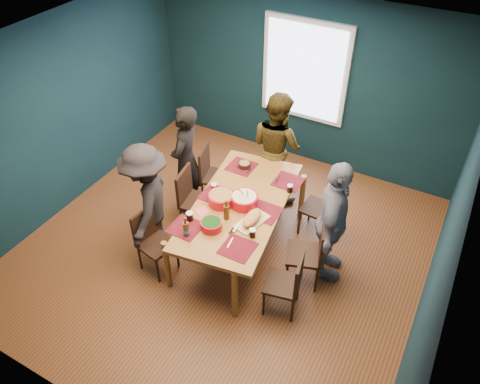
# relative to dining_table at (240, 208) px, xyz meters

# --- Properties ---
(room) EXTENTS (5.01, 5.01, 2.71)m
(room) POSITION_rel_dining_table_xyz_m (-0.18, 0.16, 0.65)
(room) COLOR brown
(room) RESTS_ON ground
(dining_table) EXTENTS (1.33, 2.23, 0.80)m
(dining_table) POSITION_rel_dining_table_xyz_m (0.00, 0.00, 0.00)
(dining_table) COLOR olive
(dining_table) RESTS_ON floor
(chair_left_far) EXTENTS (0.49, 0.49, 0.90)m
(chair_left_far) POSITION_rel_dining_table_xyz_m (-0.86, 0.70, -0.20)
(chair_left_far) COLOR black
(chair_left_far) RESTS_ON floor
(chair_left_mid) EXTENTS (0.48, 0.48, 0.93)m
(chair_left_mid) POSITION_rel_dining_table_xyz_m (-0.79, 0.09, -0.18)
(chair_left_mid) COLOR black
(chair_left_mid) RESTS_ON floor
(chair_left_near) EXTENTS (0.46, 0.46, 0.86)m
(chair_left_near) POSITION_rel_dining_table_xyz_m (-0.82, -0.77, -0.22)
(chair_left_near) COLOR black
(chair_left_near) RESTS_ON floor
(chair_right_far) EXTENTS (0.42, 0.42, 0.86)m
(chair_right_far) POSITION_rel_dining_table_xyz_m (0.83, 0.79, -0.22)
(chair_right_far) COLOR black
(chair_right_far) RESTS_ON floor
(chair_right_mid) EXTENTS (0.53, 0.53, 0.92)m
(chair_right_mid) POSITION_rel_dining_table_xyz_m (1.01, -0.06, -0.19)
(chair_right_mid) COLOR black
(chair_right_mid) RESTS_ON floor
(chair_right_near) EXTENTS (0.46, 0.46, 0.86)m
(chair_right_near) POSITION_rel_dining_table_xyz_m (0.96, -0.59, -0.22)
(chair_right_near) COLOR black
(chair_right_near) RESTS_ON floor
(person_far_left) EXTENTS (0.50, 0.66, 1.64)m
(person_far_left) POSITION_rel_dining_table_xyz_m (-1.08, 0.42, 0.10)
(person_far_left) COLOR black
(person_far_left) RESTS_ON floor
(person_back) EXTENTS (1.00, 0.90, 1.68)m
(person_back) POSITION_rel_dining_table_xyz_m (-0.11, 1.30, 0.12)
(person_back) COLOR black
(person_back) RESTS_ON floor
(person_right) EXTENTS (0.62, 1.04, 1.67)m
(person_right) POSITION_rel_dining_table_xyz_m (1.13, 0.18, 0.11)
(person_right) COLOR silver
(person_right) RESTS_ON floor
(person_near_left) EXTENTS (0.96, 1.19, 1.61)m
(person_near_left) POSITION_rel_dining_table_xyz_m (-1.02, -0.52, 0.08)
(person_near_left) COLOR black
(person_near_left) RESTS_ON floor
(bowl_salad) EXTENTS (0.33, 0.33, 0.14)m
(bowl_salad) POSITION_rel_dining_table_xyz_m (-0.20, -0.10, 0.15)
(bowl_salad) COLOR red
(bowl_salad) RESTS_ON dining_table
(bowl_dumpling) EXTENTS (0.34, 0.34, 0.31)m
(bowl_dumpling) POSITION_rel_dining_table_xyz_m (0.06, 0.01, 0.15)
(bowl_dumpling) COLOR red
(bowl_dumpling) RESTS_ON dining_table
(bowl_herbs) EXTENTS (0.25, 0.25, 0.11)m
(bowl_herbs) POSITION_rel_dining_table_xyz_m (-0.08, -0.55, 0.13)
(bowl_herbs) COLOR red
(bowl_herbs) RESTS_ON dining_table
(cutting_board) EXTENTS (0.32, 0.56, 0.12)m
(cutting_board) POSITION_rel_dining_table_xyz_m (0.29, -0.23, 0.13)
(cutting_board) COLOR #D2B971
(cutting_board) RESTS_ON dining_table
(small_bowl) EXTENTS (0.17, 0.17, 0.07)m
(small_bowl) POSITION_rel_dining_table_xyz_m (-0.31, 0.70, 0.11)
(small_bowl) COLOR black
(small_bowl) RESTS_ON dining_table
(beer_bottle_a) EXTENTS (0.07, 0.07, 0.27)m
(beer_bottle_a) POSITION_rel_dining_table_xyz_m (-0.27, -0.78, 0.17)
(beer_bottle_a) COLOR #442A0C
(beer_bottle_a) RESTS_ON dining_table
(beer_bottle_b) EXTENTS (0.07, 0.07, 0.27)m
(beer_bottle_b) POSITION_rel_dining_table_xyz_m (-0.01, -0.31, 0.18)
(beer_bottle_b) COLOR #442A0C
(beer_bottle_b) RESTS_ON dining_table
(cola_glass_a) EXTENTS (0.08, 0.08, 0.12)m
(cola_glass_a) POSITION_rel_dining_table_xyz_m (-0.37, -0.55, 0.14)
(cola_glass_a) COLOR black
(cola_glass_a) RESTS_ON dining_table
(cola_glass_b) EXTENTS (0.08, 0.08, 0.11)m
(cola_glass_b) POSITION_rel_dining_table_xyz_m (0.40, -0.44, 0.14)
(cola_glass_b) COLOR black
(cola_glass_b) RESTS_ON dining_table
(cola_glass_c) EXTENTS (0.08, 0.08, 0.10)m
(cola_glass_c) POSITION_rel_dining_table_xyz_m (0.45, 0.51, 0.13)
(cola_glass_c) COLOR black
(cola_glass_c) RESTS_ON dining_table
(cola_glass_d) EXTENTS (0.08, 0.08, 0.11)m
(cola_glass_d) POSITION_rel_dining_table_xyz_m (-0.41, 0.06, 0.14)
(cola_glass_d) COLOR black
(cola_glass_d) RESTS_ON dining_table
(napkin_a) EXTENTS (0.22, 0.22, 0.00)m
(napkin_a) POSITION_rel_dining_table_xyz_m (0.37, -0.01, 0.08)
(napkin_a) COLOR #DB5D5C
(napkin_a) RESTS_ON dining_table
(napkin_b) EXTENTS (0.19, 0.19, 0.00)m
(napkin_b) POSITION_rel_dining_table_xyz_m (-0.33, -0.34, 0.08)
(napkin_b) COLOR #DB5D5C
(napkin_b) RESTS_ON dining_table
(napkin_c) EXTENTS (0.22, 0.22, 0.00)m
(napkin_c) POSITION_rel_dining_table_xyz_m (0.32, -0.65, 0.08)
(napkin_c) COLOR #DB5D5C
(napkin_c) RESTS_ON dining_table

